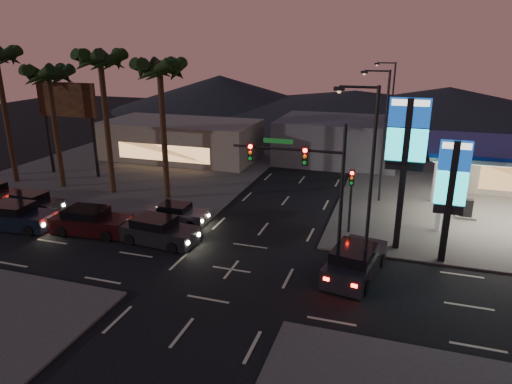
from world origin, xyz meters
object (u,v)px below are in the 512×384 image
(traffic_signal_mast, at_px, (310,174))
(car_lane_a_rear, at_px, (16,217))
(pylon_sign_tall, at_px, (406,145))
(suv_station, at_px, (355,262))
(car_lane_b_mid, at_px, (33,203))
(car_lane_b_front, at_px, (178,214))
(pylon_sign_short, at_px, (452,184))
(car_lane_a_front, at_px, (158,231))
(car_lane_a_mid, at_px, (91,222))

(traffic_signal_mast, xyz_separation_m, car_lane_a_rear, (-19.58, -0.82, -4.44))
(pylon_sign_tall, xyz_separation_m, suv_station, (-2.02, -4.10, -5.59))
(suv_station, bearing_deg, car_lane_a_rear, -179.41)
(car_lane_a_rear, relative_size, car_lane_b_mid, 1.19)
(car_lane_b_mid, bearing_deg, suv_station, -6.18)
(car_lane_b_front, bearing_deg, pylon_sign_short, -2.70)
(pylon_sign_short, distance_m, car_lane_a_front, 17.21)
(car_lane_b_mid, bearing_deg, traffic_signal_mast, -5.39)
(pylon_sign_tall, xyz_separation_m, pylon_sign_short, (2.50, -1.00, -1.74))
(car_lane_a_rear, distance_m, car_lane_b_mid, 3.00)
(car_lane_a_mid, bearing_deg, car_lane_a_rear, -171.34)
(pylon_sign_tall, bearing_deg, suv_station, -116.18)
(car_lane_a_front, xyz_separation_m, car_lane_a_mid, (-4.93, 0.01, 0.03))
(pylon_sign_short, xyz_separation_m, car_lane_b_front, (-16.95, 0.80, -4.03))
(traffic_signal_mast, height_order, car_lane_b_front, traffic_signal_mast)
(car_lane_a_mid, relative_size, car_lane_a_rear, 0.99)
(traffic_signal_mast, distance_m, suv_station, 5.23)
(traffic_signal_mast, relative_size, car_lane_b_mid, 1.78)
(pylon_sign_short, height_order, car_lane_a_mid, pylon_sign_short)
(car_lane_a_mid, relative_size, suv_station, 0.97)
(car_lane_a_front, xyz_separation_m, suv_station, (12.06, -0.57, 0.05))
(car_lane_b_front, xyz_separation_m, car_lane_b_mid, (-11.02, -1.36, 0.05))
(car_lane_a_mid, bearing_deg, suv_station, -1.95)
(pylon_sign_tall, bearing_deg, car_lane_a_front, -165.94)
(traffic_signal_mast, distance_m, car_lane_a_mid, 14.94)
(pylon_sign_tall, xyz_separation_m, traffic_signal_mast, (-4.74, -3.51, -1.17))
(car_lane_b_mid, distance_m, suv_station, 23.59)
(car_lane_a_rear, bearing_deg, suv_station, 0.59)
(car_lane_a_mid, bearing_deg, pylon_sign_short, 6.69)
(traffic_signal_mast, height_order, car_lane_a_rear, traffic_signal_mast)
(traffic_signal_mast, xyz_separation_m, car_lane_a_mid, (-14.26, -0.01, -4.45))
(car_lane_b_mid, bearing_deg, car_lane_a_mid, -16.89)
(car_lane_a_front, height_order, car_lane_a_rear, car_lane_a_rear)
(car_lane_a_front, relative_size, car_lane_a_rear, 0.95)
(car_lane_a_mid, bearing_deg, car_lane_a_front, -0.06)
(pylon_sign_short, distance_m, car_lane_a_mid, 22.00)
(car_lane_a_front, bearing_deg, car_lane_b_front, 96.47)
(car_lane_a_front, height_order, suv_station, suv_station)
(suv_station, bearing_deg, car_lane_b_mid, 173.82)
(pylon_sign_tall, distance_m, car_lane_a_mid, 20.13)
(pylon_sign_short, relative_size, suv_station, 1.28)
(pylon_sign_short, height_order, car_lane_b_front, pylon_sign_short)
(car_lane_b_front, bearing_deg, car_lane_a_mid, -143.91)
(traffic_signal_mast, bearing_deg, car_lane_a_front, -179.91)
(car_lane_a_mid, height_order, car_lane_b_front, car_lane_a_mid)
(car_lane_a_mid, bearing_deg, car_lane_b_front, 36.09)
(car_lane_b_front, bearing_deg, car_lane_b_mid, -172.98)
(car_lane_a_rear, bearing_deg, pylon_sign_short, 7.08)
(car_lane_b_front, bearing_deg, car_lane_a_rear, -157.30)
(traffic_signal_mast, relative_size, car_lane_a_rear, 1.50)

